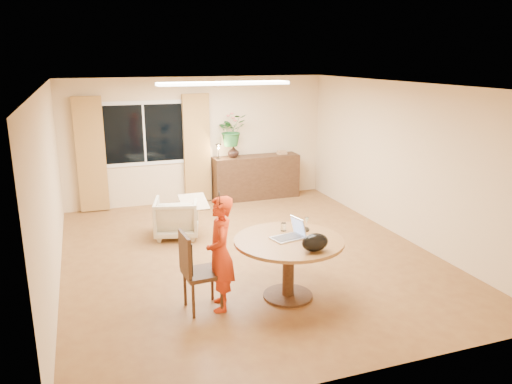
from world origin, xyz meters
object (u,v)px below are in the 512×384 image
dining_table (289,252)px  armchair (177,217)px  dining_chair (203,271)px  child (220,253)px  sideboard (256,177)px

dining_table → armchair: bearing=108.8°
dining_table → armchair: size_ratio=1.87×
dining_table → dining_chair: (-1.10, 0.06, -0.12)m
dining_table → armchair: (-0.92, 2.71, -0.28)m
dining_chair → child: (0.22, -0.04, 0.21)m
dining_table → child: child is taller
dining_table → dining_chair: 1.11m
dining_table → armchair: 2.88m
child → dining_chair: bearing=-88.2°
armchair → sideboard: sideboard is taller
dining_chair → armchair: dining_chair is taller
dining_chair → sideboard: dining_chair is taller
dining_table → child: (-0.88, 0.02, 0.09)m
dining_table → armchair: dining_table is taller
dining_table → sideboard: size_ratio=0.74×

